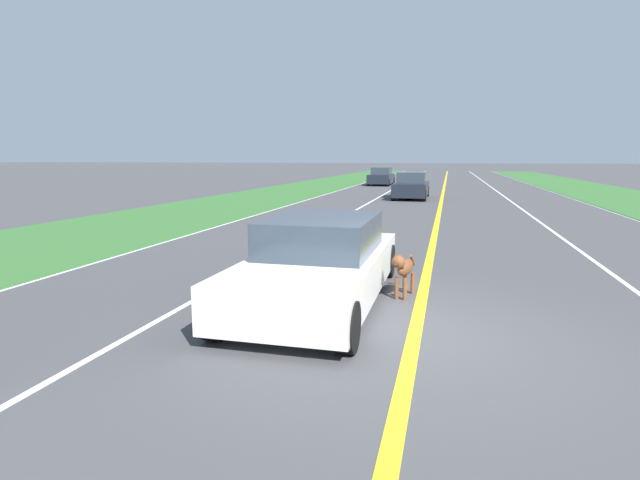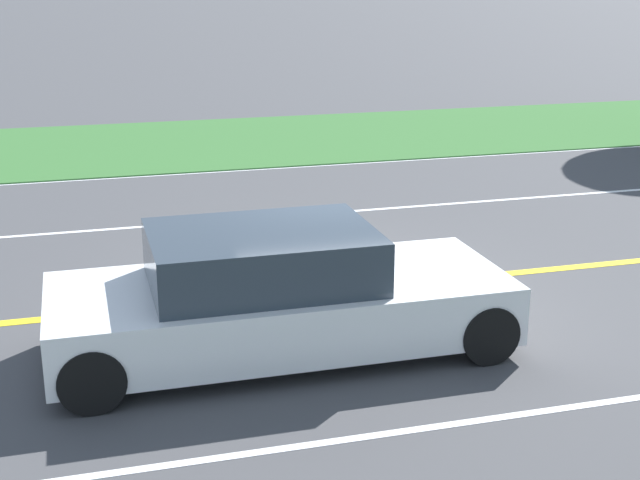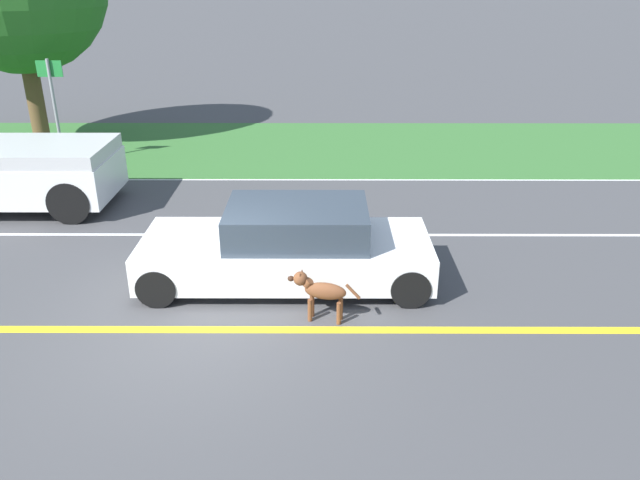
# 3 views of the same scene
# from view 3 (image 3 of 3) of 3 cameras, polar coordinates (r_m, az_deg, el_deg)

# --- Properties ---
(ground_plane) EXTENTS (400.00, 400.00, 0.00)m
(ground_plane) POSITION_cam_3_polar(r_m,az_deg,el_deg) (9.26, -11.52, -8.05)
(ground_plane) COLOR #424244
(centre_divider_line) EXTENTS (0.18, 160.00, 0.01)m
(centre_divider_line) POSITION_cam_3_polar(r_m,az_deg,el_deg) (9.26, -11.52, -8.02)
(centre_divider_line) COLOR yellow
(centre_divider_line) RESTS_ON ground
(lane_edge_line_right) EXTENTS (0.14, 160.00, 0.01)m
(lane_edge_line_right) POSITION_cam_3_polar(r_m,az_deg,el_deg) (15.58, -6.70, 5.54)
(lane_edge_line_right) COLOR white
(lane_edge_line_right) RESTS_ON ground
(lane_dash_same_dir) EXTENTS (0.10, 160.00, 0.01)m
(lane_dash_same_dir) POSITION_cam_3_polar(r_m,az_deg,el_deg) (12.33, -8.49, 0.49)
(lane_dash_same_dir) COLOR white
(lane_dash_same_dir) RESTS_ON ground
(grass_verge_right) EXTENTS (6.00, 160.00, 0.03)m
(grass_verge_right) POSITION_cam_3_polar(r_m,az_deg,el_deg) (18.44, -5.66, 8.46)
(grass_verge_right) COLOR #33662D
(grass_verge_right) RESTS_ON ground
(ego_car) EXTENTS (1.89, 4.68, 1.32)m
(ego_car) POSITION_cam_3_polar(r_m,az_deg,el_deg) (10.18, -2.86, -0.63)
(ego_car) COLOR white
(ego_car) RESTS_ON ground
(dog) EXTENTS (0.37, 1.08, 0.77)m
(dog) POSITION_cam_3_polar(r_m,az_deg,el_deg) (9.09, -0.03, -4.64)
(dog) COLOR brown
(dog) RESTS_ON ground
(street_sign) EXTENTS (0.11, 0.64, 2.74)m
(street_sign) POSITION_cam_3_polar(r_m,az_deg,el_deg) (17.59, -23.15, 11.67)
(street_sign) COLOR gray
(street_sign) RESTS_ON ground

